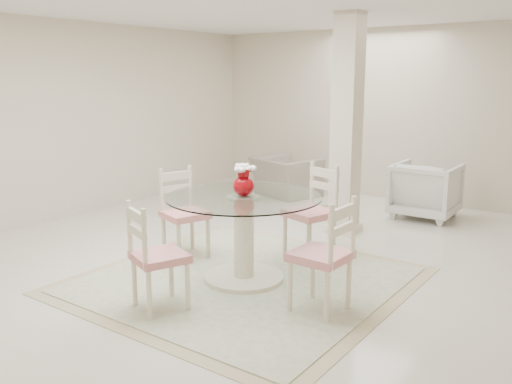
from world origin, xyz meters
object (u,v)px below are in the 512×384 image
Objects in this scene: dining_chair_north at (315,205)px; column at (347,126)px; dining_chair_west at (182,206)px; recliner_taupe at (286,177)px; armchair_white at (426,190)px; dining_chair_east at (328,248)px; dining_chair_south at (152,249)px; side_table at (335,194)px; red_vase at (244,180)px; dining_table at (244,238)px.

column is at bearing 116.19° from dining_chair_north.
recliner_taupe is at bearing 31.36° from dining_chair_west.
armchair_white is at bearing -7.88° from dining_chair_west.
dining_chair_east reaches higher than dining_chair_south.
dining_chair_north is 1.44m from dining_chair_west.
side_table is at bearing -62.89° from dining_chair_south.
dining_chair_north is 3.13m from recliner_taupe.
dining_chair_north is at bearing -79.63° from dining_chair_south.
red_vase is 0.31× the size of recliner_taupe.
dining_chair_south is (-0.41, -2.00, -0.05)m from dining_chair_north.
dining_chair_south is at bearing -54.03° from dining_chair_east.
red_vase is 1.10m from dining_chair_north.
dining_chair_south is 3.98m from side_table.
column is at bearing 89.65° from red_vase.
dining_chair_west is at bearing 119.45° from recliner_taupe.
dining_table is 1.72× the size of armchair_white.
recliner_taupe is at bearing 141.93° from column.
dining_chair_north is at bearing 78.58° from red_vase.
dining_chair_south is (-0.21, -0.99, 0.12)m from dining_table.
dining_chair_north reaches higher than dining_chair_south.
dining_chair_north is 1.05× the size of dining_chair_west.
dining_table is at bearing -82.90° from dining_chair_west.
recliner_taupe is 1.70× the size of side_table.
dining_chair_west is at bearing 168.36° from red_vase.
armchair_white is at bearing 21.53° from side_table.
dining_chair_east is 3.52m from side_table.
column is 3.15× the size of armchair_white.
recliner_taupe is 1.27m from side_table.
dining_chair_east is at bearing -10.50° from dining_table.
dining_chair_west reaches higher than dining_table.
dining_table is 2.54× the size of side_table.
dining_chair_west is (-1.01, -1.89, -0.78)m from column.
dining_table is at bearing -90.38° from column.
armchair_white is at bearing -171.55° from dining_chair_east.
dining_table is 1.30× the size of dining_chair_north.
red_vase is 1.10m from dining_chair_east.
dining_table is 1.36× the size of dining_chair_west.
side_table is at bearing 100.73° from dining_table.
red_vase reaches higher than dining_chair_south.
column is 2.47× the size of dining_chair_east.
column is 2.12m from red_vase.
dining_chair_east is at bearing -39.78° from dining_chair_north.
dining_chair_west is 1.04× the size of dining_chair_south.
dining_chair_east is 1.11× the size of recliner_taupe.
armchair_white is 1.26m from side_table.
side_table is at bearing 100.74° from red_vase.
red_vase is 0.27× the size of dining_chair_north.
dining_chair_east is 1.05× the size of dining_chair_south.
column is 1.84× the size of dining_table.
dining_table is 1.04m from dining_chair_north.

